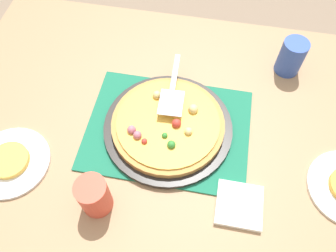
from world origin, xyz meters
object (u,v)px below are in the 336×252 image
object	(u,v)px
pizza	(168,124)
served_slice_left	(9,160)
pizza_server	(172,89)
plate_near_left	(11,162)
napkin_stack	(239,205)
cup_far	(291,57)
pizza_pan	(168,127)
cup_near	(94,196)

from	to	relation	value
pizza	served_slice_left	bearing A→B (deg)	24.48
served_slice_left	pizza_server	size ratio (longest dim) A/B	0.47
plate_near_left	napkin_stack	distance (m)	0.64
cup_far	pizza_server	bearing A→B (deg)	30.30
pizza_pan	cup_near	bearing A→B (deg)	61.53
plate_near_left	cup_near	xyz separation A→B (m)	(-0.28, 0.07, 0.06)
plate_near_left	cup_near	size ratio (longest dim) A/B	1.83
served_slice_left	cup_near	distance (m)	0.29
pizza_pan	cup_near	world-z (taller)	cup_near
pizza_pan	cup_far	xyz separation A→B (m)	(-0.35, -0.30, 0.05)
napkin_stack	pizza_pan	bearing A→B (deg)	-41.01
plate_near_left	served_slice_left	size ratio (longest dim) A/B	2.00
pizza_pan	plate_near_left	size ratio (longest dim) A/B	1.73
cup_far	cup_near	bearing A→B (deg)	49.08
napkin_stack	pizza_server	bearing A→B (deg)	-51.90
pizza	napkin_stack	world-z (taller)	pizza
pizza	cup_near	size ratio (longest dim) A/B	2.75
served_slice_left	pizza_server	distance (m)	0.50
cup_far	pizza_server	xyz separation A→B (m)	(0.35, 0.20, 0.01)
pizza_server	cup_near	bearing A→B (deg)	69.22
pizza	cup_near	xyz separation A→B (m)	(0.14, 0.26, 0.03)
pizza_pan	served_slice_left	bearing A→B (deg)	24.45
pizza_pan	napkin_stack	distance (m)	0.30
served_slice_left	pizza_server	xyz separation A→B (m)	(-0.41, -0.29, 0.05)
cup_near	napkin_stack	world-z (taller)	cup_near
pizza	pizza_server	bearing A→B (deg)	-87.32
cup_near	napkin_stack	distance (m)	0.37
plate_near_left	napkin_stack	world-z (taller)	napkin_stack
served_slice_left	cup_far	size ratio (longest dim) A/B	0.92
cup_near	served_slice_left	bearing A→B (deg)	-14.00
served_slice_left	cup_far	world-z (taller)	cup_far
pizza_pan	cup_far	size ratio (longest dim) A/B	3.17
pizza_server	napkin_stack	bearing A→B (deg)	128.10
plate_near_left	cup_far	world-z (taller)	cup_far
pizza_pan	pizza	xyz separation A→B (m)	(0.00, -0.00, 0.02)
pizza	napkin_stack	bearing A→B (deg)	139.00
pizza	pizza_server	size ratio (longest dim) A/B	1.42
pizza_pan	pizza_server	world-z (taller)	pizza_server
served_slice_left	cup_far	xyz separation A→B (m)	(-0.76, -0.49, 0.04)
pizza	served_slice_left	size ratio (longest dim) A/B	3.00
pizza_pan	cup_far	world-z (taller)	cup_far
cup_near	napkin_stack	size ratio (longest dim) A/B	1.00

